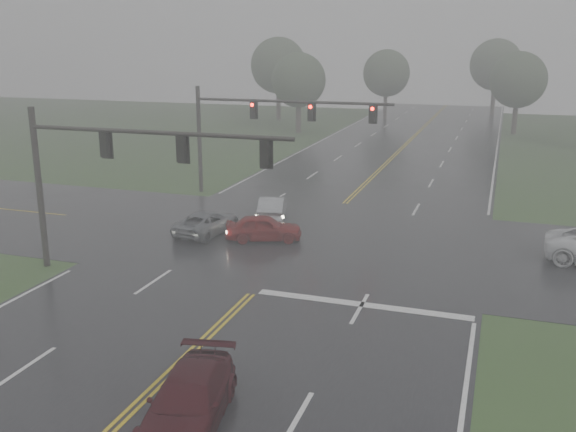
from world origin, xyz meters
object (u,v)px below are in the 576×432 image
(sedan_maroon, at_px, (190,424))
(car_grey, at_px, (207,234))
(sedan_silver, at_px, (272,219))
(signal_gantry_far, at_px, (256,120))
(sedan_red, at_px, (264,240))
(signal_gantry_near, at_px, (108,162))

(sedan_maroon, distance_m, car_grey, 17.84)
(sedan_maroon, xyz_separation_m, sedan_silver, (-4.94, 20.18, 0.00))
(sedan_silver, distance_m, car_grey, 4.51)
(sedan_maroon, distance_m, signal_gantry_far, 27.04)
(car_grey, distance_m, signal_gantry_far, 10.38)
(sedan_red, bearing_deg, car_grey, 67.47)
(sedan_maroon, distance_m, signal_gantry_near, 13.52)
(sedan_maroon, height_order, sedan_silver, sedan_maroon)
(signal_gantry_far, bearing_deg, sedan_red, -66.64)
(signal_gantry_near, xyz_separation_m, signal_gantry_far, (0.44, 16.01, -0.02))
(sedan_maroon, distance_m, sedan_silver, 20.77)
(sedan_silver, xyz_separation_m, signal_gantry_far, (-2.99, 5.18, 5.04))
(signal_gantry_near, bearing_deg, sedan_silver, 72.45)
(sedan_red, relative_size, car_grey, 0.90)
(sedan_red, height_order, car_grey, sedan_red)
(car_grey, xyz_separation_m, signal_gantry_far, (-0.68, 9.05, 5.04))
(sedan_red, relative_size, sedan_silver, 0.96)
(sedan_red, height_order, signal_gantry_near, signal_gantry_near)
(sedan_maroon, height_order, signal_gantry_near, signal_gantry_near)
(car_grey, bearing_deg, signal_gantry_far, -79.62)
(sedan_red, height_order, sedan_silver, sedan_silver)
(signal_gantry_near, bearing_deg, sedan_maroon, -48.14)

